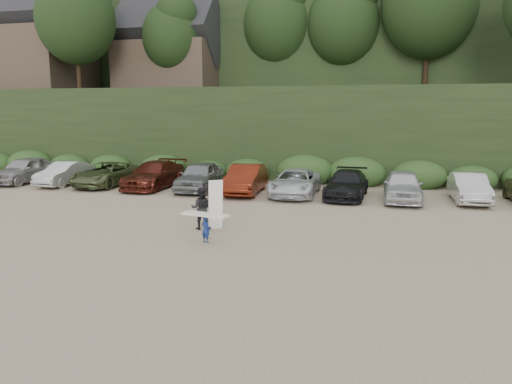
# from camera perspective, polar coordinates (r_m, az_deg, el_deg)

# --- Properties ---
(ground) EXTENTS (120.00, 120.00, 0.00)m
(ground) POSITION_cam_1_polar(r_m,az_deg,el_deg) (17.83, -5.56, -5.55)
(ground) COLOR tan
(ground) RESTS_ON ground
(hillside_backdrop) EXTENTS (90.00, 41.50, 28.00)m
(hillside_backdrop) POSITION_cam_1_polar(r_m,az_deg,el_deg) (52.85, 8.07, 16.65)
(hillside_backdrop) COLOR black
(hillside_backdrop) RESTS_ON ground
(parked_cars) EXTENTS (39.32, 5.72, 1.64)m
(parked_cars) POSITION_cam_1_polar(r_m,az_deg,el_deg) (26.71, 6.60, 1.15)
(parked_cars) COLOR #9B9BA0
(parked_cars) RESTS_ON ground
(child_surfer) EXTENTS (1.79, 0.84, 1.03)m
(child_surfer) POSITION_cam_1_polar(r_m,az_deg,el_deg) (17.41, -5.79, -3.54)
(child_surfer) COLOR navy
(child_surfer) RESTS_ON ground
(adult_surfer) EXTENTS (1.30, 0.77, 1.93)m
(adult_surfer) POSITION_cam_1_polar(r_m,az_deg,el_deg) (19.36, -6.14, -1.82)
(adult_surfer) COLOR black
(adult_surfer) RESTS_ON ground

